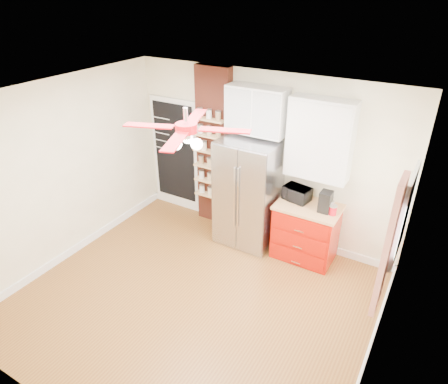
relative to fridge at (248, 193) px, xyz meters
The scene contains 21 objects.
floor 1.85m from the fridge, 88.24° to the right, with size 4.50×4.50×0.00m, color brown.
ceiling 2.45m from the fridge, 88.24° to the right, with size 4.50×4.50×0.00m, color white.
wall_back 0.60m from the fridge, 82.30° to the left, with size 4.50×0.02×2.70m, color #FAF2C9.
wall_front 3.66m from the fridge, 89.21° to the right, with size 4.50×0.02×2.70m, color #FAF2C9.
wall_left 2.78m from the fridge, 143.46° to the right, with size 0.02×4.00×2.70m, color #FAF2C9.
wall_right 2.86m from the fridge, 35.33° to the right, with size 0.02×4.00×2.70m, color #FAF2C9.
chalkboard 1.70m from the fridge, 168.59° to the left, with size 0.95×0.05×1.95m.
brick_pillar 0.97m from the fridge, 160.07° to the left, with size 0.60×0.16×2.70m, color maroon.
fridge is the anchor object (origin of this frame).
upper_glass_cabinet 1.29m from the fridge, 90.00° to the left, with size 0.90×0.35×0.70m, color white.
red_cabinet 1.06m from the fridge, ahead, with size 0.94×0.64×0.90m.
upper_shelf_unit 1.41m from the fridge, 12.78° to the left, with size 0.90×0.30×1.15m, color white.
window 2.49m from the fridge, 17.75° to the right, with size 0.04×0.75×1.05m, color white.
curtain 2.63m from the fridge, 29.86° to the right, with size 0.06×0.40×1.55m, color red.
ceiling_fan 2.25m from the fridge, 88.24° to the right, with size 1.40×1.40×0.44m.
toaster_oven 0.77m from the fridge, ahead, with size 0.39×0.26×0.22m, color black.
coffee_maker 1.23m from the fridge, ahead, with size 0.16×0.19×0.31m, color black.
canister_left 1.34m from the fridge, ahead, with size 0.11×0.11×0.13m, color red.
canister_right 1.28m from the fridge, ahead, with size 0.10×0.10×0.15m, color #A2092B.
pantry_jar_oats 1.07m from the fridge, behind, with size 0.10×0.10×0.14m, color beige.
pantry_jar_beans 0.89m from the fridge, 168.18° to the left, with size 0.10×0.10×0.13m, color olive.
Camera 1 is at (2.42, -3.31, 3.83)m, focal length 32.00 mm.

